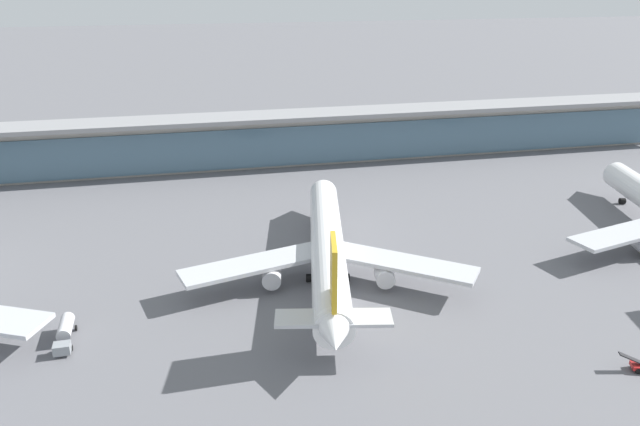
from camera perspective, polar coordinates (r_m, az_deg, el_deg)
The scene contains 4 objects.
ground_plane at distance 105.17m, azimuth 2.57°, elevation -8.53°, with size 1200.00×1200.00×0.00m, color slate.
airliner_centre_stand at distance 111.34m, azimuth 0.72°, elevation -3.36°, with size 51.74×68.16×18.26m.
service_truck_at_far_stand_grey at distance 102.38m, azimuth -22.71°, elevation -10.19°, with size 2.68×8.66×2.95m.
terminal_building at distance 177.98m, azimuth -4.30°, elevation 6.98°, with size 272.31×12.80×15.20m.
Camera 1 is at (-24.15, -87.62, 52.93)m, focal length 34.30 mm.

